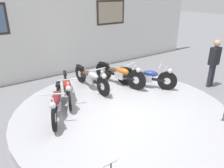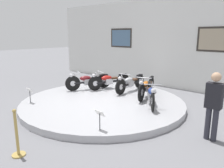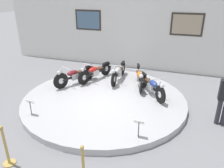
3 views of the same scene
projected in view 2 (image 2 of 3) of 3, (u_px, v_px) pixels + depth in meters
name	position (u px, v px, depth m)	size (l,w,h in m)	color
ground_plane	(103.00, 105.00, 7.82)	(60.00, 60.00, 0.00)	slate
display_platform	(103.00, 102.00, 7.79)	(5.68, 5.68, 0.19)	#ADADB2
back_wall	(162.00, 43.00, 10.35)	(14.00, 0.22, 4.14)	silver
motorcycle_maroon	(88.00, 81.00, 9.17)	(0.93, 1.79, 0.79)	black
motorcycle_red	(109.00, 80.00, 9.28)	(0.76, 1.86, 0.78)	black
motorcycle_silver	(130.00, 82.00, 8.86)	(0.54, 1.97, 0.78)	black
motorcycle_orange	(146.00, 87.00, 8.07)	(0.70, 1.95, 0.81)	black
motorcycle_blue	(151.00, 93.00, 7.20)	(1.21, 1.61, 0.78)	black
info_placard_front_left	(30.00, 92.00, 7.39)	(0.26, 0.11, 0.51)	#333338
info_placard_front_centre	(100.00, 116.00, 5.27)	(0.26, 0.11, 0.51)	#333338
visitor_standing	(214.00, 103.00, 5.06)	(0.36, 0.22, 1.65)	#2D2D38
stanchion_post_right_of_entry	(17.00, 140.00, 4.50)	(0.28, 0.28, 1.02)	tan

